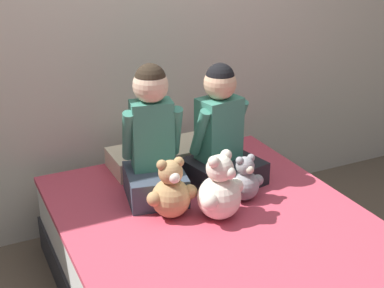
{
  "coord_description": "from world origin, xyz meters",
  "views": [
    {
      "loc": [
        -1.06,
        -1.79,
        1.76
      ],
      "look_at": [
        0.0,
        0.39,
        0.74
      ],
      "focal_mm": 50.0,
      "sensor_mm": 36.0,
      "label": 1
    }
  ],
  "objects_px": {
    "child_on_left": "(153,142)",
    "teddy_bear_between_children": "(220,191)",
    "child_on_right": "(221,136)",
    "teddy_bear_held_by_right_child": "(245,181)",
    "pillow_at_headboard": "(162,156)",
    "teddy_bear_held_by_left_child": "(171,192)",
    "bed": "(228,273)"
  },
  "relations": [
    {
      "from": "teddy_bear_between_children",
      "to": "bed",
      "type": "bearing_deg",
      "value": -122.4
    },
    {
      "from": "child_on_left",
      "to": "child_on_right",
      "type": "bearing_deg",
      "value": 11.17
    },
    {
      "from": "teddy_bear_held_by_left_child",
      "to": "teddy_bear_held_by_right_child",
      "type": "bearing_deg",
      "value": 1.55
    },
    {
      "from": "pillow_at_headboard",
      "to": "teddy_bear_held_by_left_child",
      "type": "bearing_deg",
      "value": -108.5
    },
    {
      "from": "teddy_bear_held_by_right_child",
      "to": "pillow_at_headboard",
      "type": "bearing_deg",
      "value": 108.04
    },
    {
      "from": "child_on_left",
      "to": "teddy_bear_held_by_right_child",
      "type": "distance_m",
      "value": 0.49
    },
    {
      "from": "teddy_bear_held_by_right_child",
      "to": "pillow_at_headboard",
      "type": "height_order",
      "value": "teddy_bear_held_by_right_child"
    },
    {
      "from": "bed",
      "to": "child_on_left",
      "type": "relative_size",
      "value": 2.79
    },
    {
      "from": "teddy_bear_held_by_right_child",
      "to": "bed",
      "type": "bearing_deg",
      "value": -136.02
    },
    {
      "from": "teddy_bear_held_by_left_child",
      "to": "teddy_bear_held_by_right_child",
      "type": "distance_m",
      "value": 0.4
    },
    {
      "from": "child_on_left",
      "to": "teddy_bear_between_children",
      "type": "height_order",
      "value": "child_on_left"
    },
    {
      "from": "child_on_left",
      "to": "child_on_right",
      "type": "height_order",
      "value": "child_on_left"
    },
    {
      "from": "teddy_bear_held_by_left_child",
      "to": "pillow_at_headboard",
      "type": "relative_size",
      "value": 0.5
    },
    {
      "from": "pillow_at_headboard",
      "to": "child_on_left",
      "type": "bearing_deg",
      "value": -119.14
    },
    {
      "from": "child_on_right",
      "to": "teddy_bear_held_by_right_child",
      "type": "bearing_deg",
      "value": -99.52
    },
    {
      "from": "bed",
      "to": "teddy_bear_held_by_left_child",
      "type": "bearing_deg",
      "value": 126.84
    },
    {
      "from": "child_on_left",
      "to": "teddy_bear_held_by_right_child",
      "type": "xyz_separation_m",
      "value": [
        0.39,
        -0.24,
        -0.19
      ]
    },
    {
      "from": "bed",
      "to": "pillow_at_headboard",
      "type": "bearing_deg",
      "value": 90.0
    },
    {
      "from": "teddy_bear_held_by_left_child",
      "to": "teddy_bear_between_children",
      "type": "bearing_deg",
      "value": -26.03
    },
    {
      "from": "bed",
      "to": "teddy_bear_between_children",
      "type": "bearing_deg",
      "value": 82.28
    },
    {
      "from": "child_on_left",
      "to": "pillow_at_headboard",
      "type": "bearing_deg",
      "value": 71.78
    },
    {
      "from": "child_on_left",
      "to": "teddy_bear_between_children",
      "type": "xyz_separation_m",
      "value": [
        0.19,
        -0.34,
        -0.15
      ]
    },
    {
      "from": "child_on_right",
      "to": "teddy_bear_held_by_left_child",
      "type": "bearing_deg",
      "value": -160.62
    },
    {
      "from": "teddy_bear_held_by_left_child",
      "to": "teddy_bear_held_by_right_child",
      "type": "relative_size",
      "value": 1.25
    },
    {
      "from": "teddy_bear_between_children",
      "to": "child_on_right",
      "type": "bearing_deg",
      "value": 35.82
    },
    {
      "from": "child_on_right",
      "to": "teddy_bear_between_children",
      "type": "relative_size",
      "value": 1.94
    },
    {
      "from": "teddy_bear_held_by_right_child",
      "to": "teddy_bear_between_children",
      "type": "height_order",
      "value": "teddy_bear_between_children"
    },
    {
      "from": "teddy_bear_between_children",
      "to": "teddy_bear_held_by_left_child",
      "type": "bearing_deg",
      "value": 126.34
    },
    {
      "from": "child_on_right",
      "to": "teddy_bear_held_by_right_child",
      "type": "relative_size",
      "value": 2.68
    },
    {
      "from": "pillow_at_headboard",
      "to": "bed",
      "type": "bearing_deg",
      "value": -90.0
    },
    {
      "from": "pillow_at_headboard",
      "to": "teddy_bear_between_children",
      "type": "bearing_deg",
      "value": -88.43
    },
    {
      "from": "teddy_bear_held_by_left_child",
      "to": "pillow_at_headboard",
      "type": "distance_m",
      "value": 0.57
    }
  ]
}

